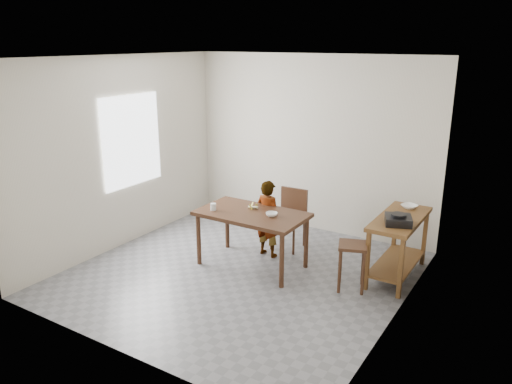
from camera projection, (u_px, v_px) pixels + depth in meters
The scene contains 17 objects.
floor at pixel (240, 275), 6.43m from camera, with size 4.00×4.00×0.04m, color slate.
ceiling at pixel (237, 55), 5.62m from camera, with size 4.00×4.00×0.04m, color white.
wall_back at pixel (311, 144), 7.67m from camera, with size 4.00×0.04×2.70m, color beige.
wall_front at pixel (111, 223), 4.39m from camera, with size 4.00×0.04×2.70m, color beige.
wall_left at pixel (120, 153), 7.05m from camera, with size 0.04×4.00×2.70m, color beige.
wall_right at pixel (406, 200), 5.01m from camera, with size 0.04×4.00×2.70m, color beige.
window_pane at pixel (132, 141), 7.14m from camera, with size 0.02×1.10×1.30m, color white.
dining_table at pixel (252, 239), 6.56m from camera, with size 1.40×0.80×0.75m, color #3C2214, non-canonical shape.
prep_counter at pixel (398, 247), 6.25m from camera, with size 0.50×1.20×0.80m, color brown, non-canonical shape.
child at pixel (268, 219), 6.83m from camera, with size 0.40×0.26×1.08m, color white.
dining_chair at pixel (288, 220), 7.11m from camera, with size 0.41×0.41×0.85m, color #3C2214, non-canonical shape.
stool at pixel (351, 266), 5.97m from camera, with size 0.33×0.33×0.58m, color #3C2214, non-canonical shape.
glass_tumbler at pixel (213, 207), 6.52m from camera, with size 0.07×0.07×0.09m, color white.
small_bowl at pixel (272, 214), 6.30m from camera, with size 0.15×0.15×0.05m, color white.
banana at pixel (253, 207), 6.58m from camera, with size 0.15×0.11×0.05m, color yellow, non-canonical shape.
serving_bowl at pixel (409, 206), 6.44m from camera, with size 0.20×0.20×0.05m, color white.
gas_burner at pixel (398, 220), 5.88m from camera, with size 0.30×0.30×0.10m, color black.
Camera 1 is at (3.26, -4.84, 2.89)m, focal length 35.00 mm.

